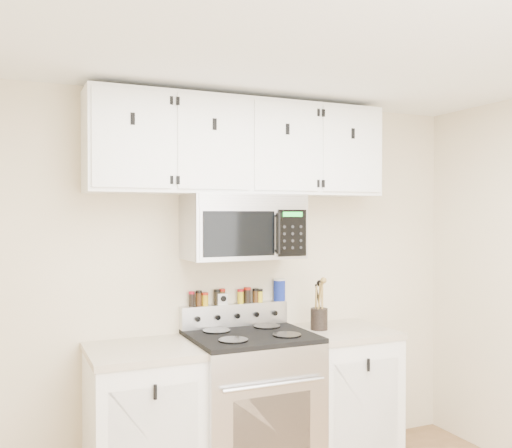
{
  "coord_description": "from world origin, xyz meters",
  "views": [
    {
      "loc": [
        -1.42,
        -1.89,
        1.71
      ],
      "look_at": [
        0.05,
        1.45,
        1.65
      ],
      "focal_mm": 40.0,
      "sensor_mm": 36.0,
      "label": 1
    }
  ],
  "objects_px": {
    "salt_canister": "(279,290)",
    "utensil_crock": "(319,317)",
    "range": "(251,406)",
    "microwave": "(243,227)"
  },
  "relations": [
    {
      "from": "salt_canister",
      "to": "utensil_crock",
      "type": "bearing_deg",
      "value": -48.46
    },
    {
      "from": "salt_canister",
      "to": "range",
      "type": "bearing_deg",
      "value": -140.3
    },
    {
      "from": "range",
      "to": "salt_canister",
      "type": "distance_m",
      "value": 0.82
    },
    {
      "from": "microwave",
      "to": "salt_canister",
      "type": "distance_m",
      "value": 0.59
    },
    {
      "from": "utensil_crock",
      "to": "salt_canister",
      "type": "relative_size",
      "value": 2.21
    },
    {
      "from": "microwave",
      "to": "utensil_crock",
      "type": "height_order",
      "value": "microwave"
    },
    {
      "from": "microwave",
      "to": "utensil_crock",
      "type": "distance_m",
      "value": 0.82
    },
    {
      "from": "salt_canister",
      "to": "microwave",
      "type": "bearing_deg",
      "value": -155.39
    },
    {
      "from": "range",
      "to": "utensil_crock",
      "type": "relative_size",
      "value": 3.23
    },
    {
      "from": "microwave",
      "to": "salt_canister",
      "type": "bearing_deg",
      "value": 24.61
    }
  ]
}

